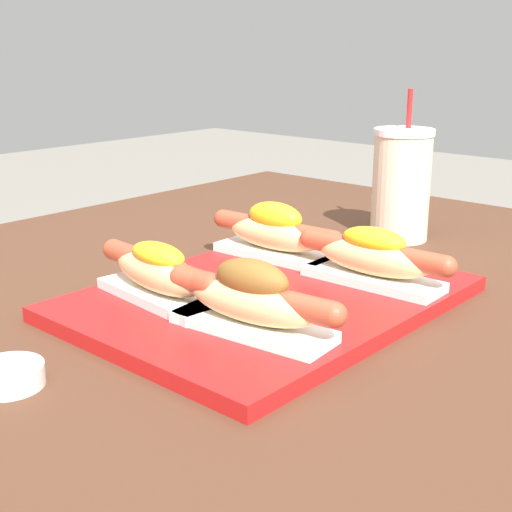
{
  "coord_description": "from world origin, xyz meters",
  "views": [
    {
      "loc": [
        -0.58,
        -0.57,
        1.06
      ],
      "look_at": [
        0.03,
        -0.02,
        0.81
      ],
      "focal_mm": 50.0,
      "sensor_mm": 36.0,
      "label": 1
    }
  ],
  "objects_px": {
    "hot_dog_1": "(373,257)",
    "drink_cup": "(399,184)",
    "hot_dog_0": "(252,300)",
    "hot_dog_3": "(275,233)",
    "sauce_bowl": "(9,375)",
    "hot_dog_2": "(159,273)",
    "serving_tray": "(268,298)"
  },
  "relations": [
    {
      "from": "serving_tray",
      "to": "hot_dog_1",
      "type": "xyz_separation_m",
      "value": [
        0.11,
        -0.08,
        0.04
      ]
    },
    {
      "from": "hot_dog_1",
      "to": "sauce_bowl",
      "type": "height_order",
      "value": "hot_dog_1"
    },
    {
      "from": "hot_dog_0",
      "to": "hot_dog_2",
      "type": "relative_size",
      "value": 1.0
    },
    {
      "from": "hot_dog_3",
      "to": "sauce_bowl",
      "type": "height_order",
      "value": "hot_dog_3"
    },
    {
      "from": "hot_dog_3",
      "to": "drink_cup",
      "type": "distance_m",
      "value": 0.26
    },
    {
      "from": "hot_dog_1",
      "to": "drink_cup",
      "type": "xyz_separation_m",
      "value": [
        0.26,
        0.12,
        0.04
      ]
    },
    {
      "from": "hot_dog_3",
      "to": "hot_dog_2",
      "type": "bearing_deg",
      "value": -177.05
    },
    {
      "from": "hot_dog_0",
      "to": "hot_dog_2",
      "type": "distance_m",
      "value": 0.14
    },
    {
      "from": "hot_dog_1",
      "to": "hot_dog_3",
      "type": "height_order",
      "value": "hot_dog_3"
    },
    {
      "from": "serving_tray",
      "to": "hot_dog_3",
      "type": "relative_size",
      "value": 2.09
    },
    {
      "from": "hot_dog_0",
      "to": "hot_dog_3",
      "type": "xyz_separation_m",
      "value": [
        0.22,
        0.16,
        -0.0
      ]
    },
    {
      "from": "drink_cup",
      "to": "hot_dog_2",
      "type": "bearing_deg",
      "value": 176.64
    },
    {
      "from": "hot_dog_2",
      "to": "hot_dog_0",
      "type": "bearing_deg",
      "value": -89.93
    },
    {
      "from": "serving_tray",
      "to": "hot_dog_2",
      "type": "distance_m",
      "value": 0.14
    },
    {
      "from": "serving_tray",
      "to": "hot_dog_0",
      "type": "relative_size",
      "value": 2.1
    },
    {
      "from": "hot_dog_1",
      "to": "serving_tray",
      "type": "bearing_deg",
      "value": 143.98
    },
    {
      "from": "hot_dog_0",
      "to": "drink_cup",
      "type": "bearing_deg",
      "value": 13.61
    },
    {
      "from": "serving_tray",
      "to": "drink_cup",
      "type": "xyz_separation_m",
      "value": [
        0.37,
        0.05,
        0.08
      ]
    },
    {
      "from": "hot_dog_1",
      "to": "hot_dog_3",
      "type": "xyz_separation_m",
      "value": [
        0.01,
        0.16,
        0.0
      ]
    },
    {
      "from": "drink_cup",
      "to": "sauce_bowl",
      "type": "bearing_deg",
      "value": -179.5
    },
    {
      "from": "sauce_bowl",
      "to": "drink_cup",
      "type": "distance_m",
      "value": 0.7
    },
    {
      "from": "hot_dog_0",
      "to": "hot_dog_3",
      "type": "relative_size",
      "value": 1.0
    },
    {
      "from": "hot_dog_1",
      "to": "drink_cup",
      "type": "distance_m",
      "value": 0.29
    },
    {
      "from": "serving_tray",
      "to": "sauce_bowl",
      "type": "distance_m",
      "value": 0.32
    },
    {
      "from": "hot_dog_0",
      "to": "hot_dog_1",
      "type": "xyz_separation_m",
      "value": [
        0.22,
        -0.01,
        -0.0
      ]
    },
    {
      "from": "hot_dog_0",
      "to": "sauce_bowl",
      "type": "height_order",
      "value": "hot_dog_0"
    },
    {
      "from": "hot_dog_0",
      "to": "hot_dog_1",
      "type": "relative_size",
      "value": 1.0
    },
    {
      "from": "hot_dog_1",
      "to": "sauce_bowl",
      "type": "xyz_separation_m",
      "value": [
        -0.43,
        0.12,
        -0.04
      ]
    },
    {
      "from": "serving_tray",
      "to": "hot_dog_2",
      "type": "xyz_separation_m",
      "value": [
        -0.11,
        0.07,
        0.04
      ]
    },
    {
      "from": "serving_tray",
      "to": "hot_dog_0",
      "type": "distance_m",
      "value": 0.14
    },
    {
      "from": "sauce_bowl",
      "to": "hot_dog_2",
      "type": "bearing_deg",
      "value": 9.14
    },
    {
      "from": "serving_tray",
      "to": "hot_dog_3",
      "type": "height_order",
      "value": "hot_dog_3"
    }
  ]
}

